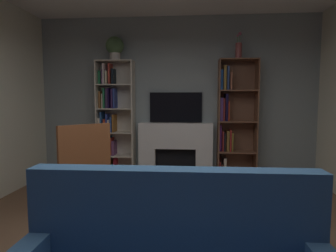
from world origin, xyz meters
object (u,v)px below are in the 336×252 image
object	(u,v)px
tv	(176,107)
armchair	(80,167)
bookshelf_left	(112,123)
potted_plant	(115,47)
vase_with_flowers	(239,50)
bookshelf_right	(232,122)
fireplace	(175,150)

from	to	relation	value
tv	armchair	size ratio (longest dim) A/B	0.83
bookshelf_left	potted_plant	size ratio (longest dim) A/B	5.07
tv	armchair	xyz separation A→B (m)	(-1.15, -1.57, -0.74)
potted_plant	vase_with_flowers	world-z (taller)	vase_with_flowers
bookshelf_left	bookshelf_right	bearing A→B (deg)	-0.18
potted_plant	fireplace	bearing A→B (deg)	2.21
bookshelf_right	armchair	xyz separation A→B (m)	(-2.12, -1.48, -0.49)
bookshelf_left	bookshelf_right	xyz separation A→B (m)	(2.10, -0.01, 0.03)
vase_with_flowers	fireplace	bearing A→B (deg)	177.77
fireplace	bookshelf_right	xyz separation A→B (m)	(0.97, -0.01, 0.51)
bookshelf_left	vase_with_flowers	size ratio (longest dim) A/B	4.70
fireplace	armchair	distance (m)	1.88
bookshelf_left	vase_with_flowers	distance (m)	2.51
potted_plant	armchair	world-z (taller)	potted_plant
bookshelf_left	bookshelf_right	size ratio (longest dim) A/B	1.00
bookshelf_left	armchair	xyz separation A→B (m)	(-0.02, -1.49, -0.46)
fireplace	tv	size ratio (longest dim) A/B	1.52
vase_with_flowers	armchair	bearing A→B (deg)	-146.63
potted_plant	armchair	bearing A→B (deg)	-93.62
potted_plant	bookshelf_right	bearing A→B (deg)	0.78
bookshelf_right	vase_with_flowers	xyz separation A→B (m)	(0.09, -0.03, 1.21)
fireplace	vase_with_flowers	bearing A→B (deg)	-2.23
tv	bookshelf_left	size ratio (longest dim) A/B	0.44
potted_plant	bookshelf_left	bearing A→B (deg)	155.71
tv	potted_plant	world-z (taller)	potted_plant
vase_with_flowers	armchair	distance (m)	3.14
armchair	vase_with_flowers	bearing A→B (deg)	33.37
armchair	bookshelf_right	bearing A→B (deg)	34.95
tv	bookshelf_right	xyz separation A→B (m)	(0.97, -0.09, -0.24)
bookshelf_right	potted_plant	distance (m)	2.40
bookshelf_right	potted_plant	xyz separation A→B (m)	(-2.02, -0.03, 1.29)
bookshelf_right	armchair	bearing A→B (deg)	-145.05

